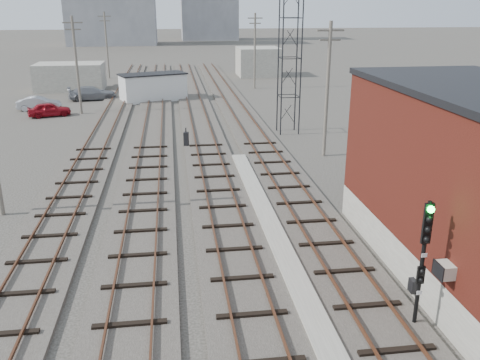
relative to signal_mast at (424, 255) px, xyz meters
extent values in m
plane|color=#282621|center=(-3.70, 51.68, -2.65)|extent=(320.00, 320.00, 0.00)
cube|color=#332D28|center=(-1.20, 30.68, -2.55)|extent=(3.20, 90.00, 0.20)
cube|color=#4C2816|center=(-1.92, 30.68, -2.32)|extent=(0.07, 90.00, 0.12)
cube|color=#4C2816|center=(-0.48, 30.68, -2.32)|extent=(0.07, 90.00, 0.12)
cube|color=#332D28|center=(-5.20, 30.68, -2.55)|extent=(3.20, 90.00, 0.20)
cube|color=#4C2816|center=(-5.92, 30.68, -2.32)|extent=(0.07, 90.00, 0.12)
cube|color=#4C2816|center=(-4.48, 30.68, -2.32)|extent=(0.07, 90.00, 0.12)
cube|color=#332D28|center=(-9.20, 30.68, -2.55)|extent=(3.20, 90.00, 0.20)
cube|color=#4C2816|center=(-9.92, 30.68, -2.32)|extent=(0.07, 90.00, 0.12)
cube|color=#4C2816|center=(-8.48, 30.68, -2.32)|extent=(0.07, 90.00, 0.12)
cube|color=#332D28|center=(-13.20, 30.68, -2.55)|extent=(3.20, 90.00, 0.20)
cube|color=#4C2816|center=(-13.92, 30.68, -2.32)|extent=(0.07, 90.00, 0.12)
cube|color=#4C2816|center=(-12.48, 30.68, -2.32)|extent=(0.07, 90.00, 0.12)
cube|color=gray|center=(-3.20, 5.68, -2.52)|extent=(0.90, 28.00, 0.26)
cube|color=gray|center=(3.80, 3.68, -1.90)|extent=(6.00, 12.00, 1.50)
cube|color=#4C1812|center=(3.80, 3.68, 1.60)|extent=(6.00, 12.00, 5.50)
cube|color=beige|center=(0.58, -0.32, -0.40)|extent=(0.45, 0.62, 0.45)
cube|color=black|center=(0.70, 1.68, -2.15)|extent=(0.20, 0.35, 0.50)
cylinder|color=black|center=(1.05, 25.93, 4.85)|extent=(0.10, 0.10, 15.00)
cylinder|color=black|center=(2.55, 25.93, 4.85)|extent=(0.10, 0.10, 15.00)
cylinder|color=black|center=(1.05, 27.43, 4.85)|extent=(0.10, 0.10, 15.00)
cylinder|color=black|center=(2.55, 27.43, 4.85)|extent=(0.10, 0.10, 15.00)
cylinder|color=#595147|center=(-16.20, 36.68, 1.85)|extent=(0.24, 0.24, 9.00)
cube|color=#595147|center=(-16.20, 36.68, 5.75)|extent=(1.80, 0.12, 0.12)
cube|color=#595147|center=(-16.20, 36.68, 5.15)|extent=(1.40, 0.12, 0.12)
cylinder|color=#595147|center=(-16.20, 61.68, 1.85)|extent=(0.24, 0.24, 9.00)
cube|color=#595147|center=(-16.20, 61.68, 5.75)|extent=(1.80, 0.12, 0.12)
cube|color=#595147|center=(-16.20, 61.68, 5.15)|extent=(1.40, 0.12, 0.12)
cylinder|color=#595147|center=(2.80, 19.68, 1.85)|extent=(0.24, 0.24, 9.00)
cube|color=#595147|center=(2.80, 19.68, 5.75)|extent=(1.80, 0.12, 0.12)
cube|color=#595147|center=(2.80, 19.68, 5.15)|extent=(1.40, 0.12, 0.12)
cylinder|color=#595147|center=(2.80, 49.68, 1.85)|extent=(0.24, 0.24, 9.00)
cube|color=#595147|center=(2.80, 49.68, 5.75)|extent=(1.80, 0.12, 0.12)
cube|color=#595147|center=(2.80, 49.68, 5.15)|extent=(1.40, 0.12, 0.12)
cube|color=gray|center=(-19.70, 51.68, -1.05)|extent=(8.00, 5.00, 3.20)
cube|color=gray|center=(5.30, 61.68, -0.65)|extent=(6.00, 6.00, 4.00)
cube|color=gray|center=(0.00, 0.03, -2.60)|extent=(0.40, 0.40, 0.10)
cylinder|color=black|center=(0.00, 0.03, -0.44)|extent=(0.13, 0.13, 4.43)
cube|color=black|center=(0.00, 0.01, 1.06)|extent=(0.29, 0.10, 1.33)
sphere|color=#0CE533|center=(0.00, -0.08, 1.55)|extent=(0.22, 0.22, 0.22)
sphere|color=black|center=(0.00, -0.08, 1.22)|extent=(0.22, 0.22, 0.22)
sphere|color=black|center=(0.00, -0.08, 0.89)|extent=(0.22, 0.22, 0.22)
sphere|color=black|center=(0.00, -0.08, 0.56)|extent=(0.22, 0.22, 0.22)
cube|color=black|center=(0.00, 0.01, -0.72)|extent=(0.24, 0.09, 0.61)
cube|color=white|center=(0.00, -0.05, 0.00)|extent=(0.18, 0.02, 0.13)
cube|color=white|center=(0.00, -0.05, -1.33)|extent=(0.18, 0.02, 0.13)
cube|color=black|center=(-6.62, 22.97, -2.00)|extent=(0.40, 0.40, 1.08)
cylinder|color=black|center=(-6.62, 22.97, -1.30)|extent=(0.09, 0.09, 0.32)
cube|color=silver|center=(-9.46, 42.80, -1.24)|extent=(7.35, 4.98, 2.83)
cube|color=black|center=(-9.46, 42.80, 0.23)|extent=(7.64, 5.27, 0.14)
imported|color=maroon|center=(-18.97, 35.83, -2.00)|extent=(4.15, 2.62, 1.32)
imported|color=#A5A7AD|center=(-20.61, 39.02, -1.98)|extent=(4.10, 1.46, 1.35)
imported|color=gray|center=(-16.18, 44.22, -1.92)|extent=(5.39, 3.01, 1.48)
camera|label=1|loc=(-7.54, -13.21, 7.36)|focal=38.00mm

